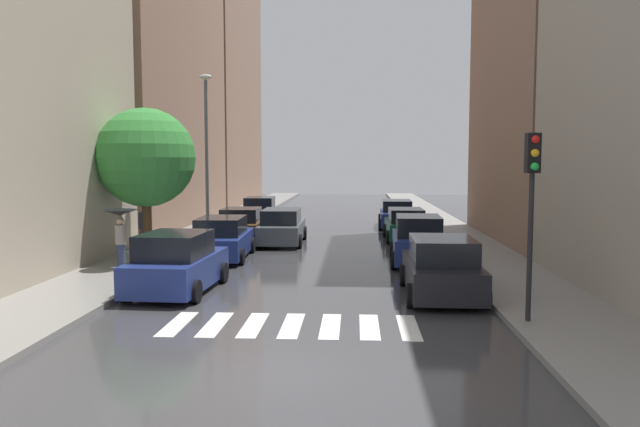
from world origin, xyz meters
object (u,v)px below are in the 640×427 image
Objects in this scene: parked_car_right_fourth at (397,214)px; parked_car_left_second at (222,239)px; parked_car_right_second at (418,241)px; parked_car_left_fourth at (260,214)px; pedestrian_by_kerb at (143,214)px; lamp_post_left at (207,146)px; parked_car_left_third at (242,225)px; car_midroad at (282,227)px; traffic_light_right_corner at (532,185)px; street_tree_left at (146,158)px; parked_car_right_third at (406,225)px; pedestrian_foreground at (120,223)px; parked_car_right_nearest at (442,269)px; parked_car_left_nearest at (177,264)px.

parked_car_left_second is at bearing 148.83° from parked_car_right_fourth.
parked_car_left_second is 1.08× the size of parked_car_right_second.
parked_car_left_fourth is 10.29m from pedestrian_by_kerb.
parked_car_left_second is 6.59m from lamp_post_left.
car_midroad is (2.06, -0.95, 0.02)m from parked_car_left_third.
pedestrian_by_kerb is 0.48× the size of traffic_light_right_corner.
car_midroad is (-5.79, -7.33, 0.01)m from parked_car_right_fourth.
parked_car_right_second is 11.46m from pedestrian_by_kerb.
parked_car_right_third is at bearing 32.14° from street_tree_left.
parked_car_left_third is at bearing 12.98° from lamp_post_left.
car_midroad is at bearing 50.38° from parked_car_right_second.
parked_car_left_second is at bearing 157.31° from car_midroad.
pedestrian_by_kerb is at bearing 137.25° from parked_car_left_third.
parked_car_right_fourth is 18.29m from pedestrian_foreground.
pedestrian_foreground is at bearing 148.26° from car_midroad.
parked_car_right_second is 10.81m from street_tree_left.
pedestrian_foreground is (-2.56, -8.63, 0.95)m from parked_car_left_third.
pedestrian_by_kerb is at bearing 66.12° from parked_car_left_second.
pedestrian_foreground is at bearing 106.02° from parked_car_right_second.
pedestrian_by_kerb is (-11.32, 7.77, 0.81)m from parked_car_right_nearest.
parked_car_left_third is 4.13m from lamp_post_left.
parked_car_left_third is 0.74× the size of street_tree_left.
parked_car_left_fourth is at bearing 96.48° from parked_car_right_fourth.
parked_car_left_third is at bearing 54.26° from parked_car_right_second.
parked_car_right_second is at bearing 100.59° from traffic_light_right_corner.
parked_car_right_second is at bearing 178.88° from parked_car_right_third.
parked_car_left_nearest is at bearing 178.39° from parked_car_left_fourth.
car_midroad is (-5.83, -1.54, 0.03)m from parked_car_right_third.
pedestrian_foreground is 3.48m from street_tree_left.
parked_car_left_fourth is 0.97× the size of parked_car_right_third.
traffic_light_right_corner reaches higher than car_midroad.
parked_car_right_fourth is at bearing 2.22° from parked_car_right_second.
street_tree_left is at bearing 154.95° from parked_car_left_third.
parked_car_left_fourth is at bearing 56.73° from parked_car_right_third.
parked_car_right_third is at bearing -125.40° from parked_car_left_fourth.
parked_car_left_nearest reaches higher than car_midroad.
parked_car_right_fourth is 21.47m from traffic_light_right_corner.
parked_car_right_third is at bearing -53.82° from parked_car_left_second.
parked_car_right_second reaches higher than parked_car_left_third.
parked_car_left_fourth is 0.89× the size of parked_car_right_fourth.
lamp_post_left is (-9.46, -0.95, 3.82)m from parked_car_right_third.
parked_car_right_third is 15.76m from traffic_light_right_corner.
street_tree_left is (-2.80, -0.53, 3.17)m from parked_car_left_second.
lamp_post_left reaches higher than parked_car_left_second.
pedestrian_by_kerb is (-11.28, -10.34, 0.85)m from parked_car_right_fourth.
parked_car_right_third is at bearing 5.71° from lamp_post_left.
parked_car_left_third reaches higher than parked_car_right_third.
traffic_light_right_corner is at bearing -162.17° from pedestrian_foreground.
parked_car_left_fourth is at bearing 16.43° from car_midroad.
parked_car_right_fourth is (7.59, 17.96, -0.07)m from parked_car_left_nearest.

